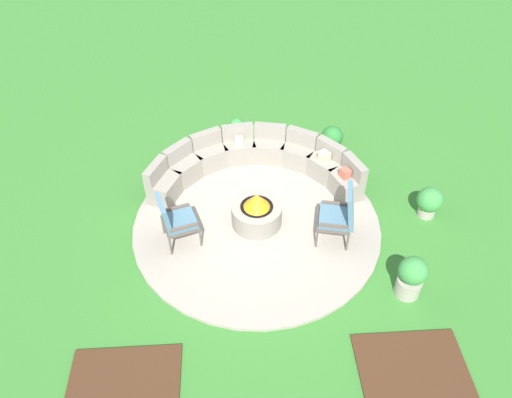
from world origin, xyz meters
TOP-DOWN VIEW (x-y plane):
  - ground_plane at (0.00, 0.00)m, footprint 24.00×24.00m
  - patio_circle at (0.00, 0.00)m, footprint 4.44×4.44m
  - mulch_bed_left at (-2.00, -3.09)m, footprint 1.53×1.45m
  - mulch_bed_right at (2.00, -3.09)m, footprint 1.53×1.45m
  - fire_pit at (0.00, 0.00)m, footprint 0.90×0.90m
  - curved_stone_bench at (0.06, 1.36)m, footprint 4.06×1.81m
  - lounge_chair_front_left at (-1.40, -0.36)m, footprint 0.72×0.70m
  - lounge_chair_front_right at (1.38, -0.44)m, footprint 0.71×0.71m
  - potted_plant_0 at (-0.26, 2.67)m, footprint 0.31×0.31m
  - potted_plant_1 at (3.14, 0.07)m, footprint 0.47×0.47m
  - potted_plant_2 at (2.28, -1.64)m, footprint 0.45×0.45m
  - potted_plant_3 at (1.71, 2.07)m, footprint 0.45×0.45m

SIDE VIEW (x-z plane):
  - ground_plane at x=0.00m, z-range 0.00..0.00m
  - mulch_bed_left at x=-2.00m, z-range 0.00..0.04m
  - mulch_bed_right at x=2.00m, z-range 0.00..0.04m
  - patio_circle at x=0.00m, z-range 0.00..0.06m
  - potted_plant_0 at x=-0.26m, z-range 0.02..0.52m
  - fire_pit at x=0.00m, z-range -0.02..0.66m
  - potted_plant_1 at x=3.14m, z-range 0.03..0.64m
  - potted_plant_3 at x=1.71m, z-range 0.03..0.64m
  - curved_stone_bench at x=0.06m, z-range -0.02..0.74m
  - potted_plant_2 at x=2.28m, z-range 0.02..0.80m
  - lounge_chair_front_left at x=-1.40m, z-range 0.09..1.09m
  - lounge_chair_front_right at x=1.38m, z-range 0.07..1.18m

